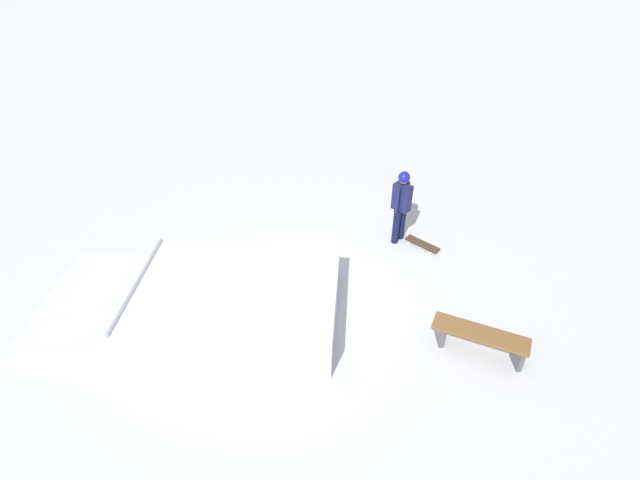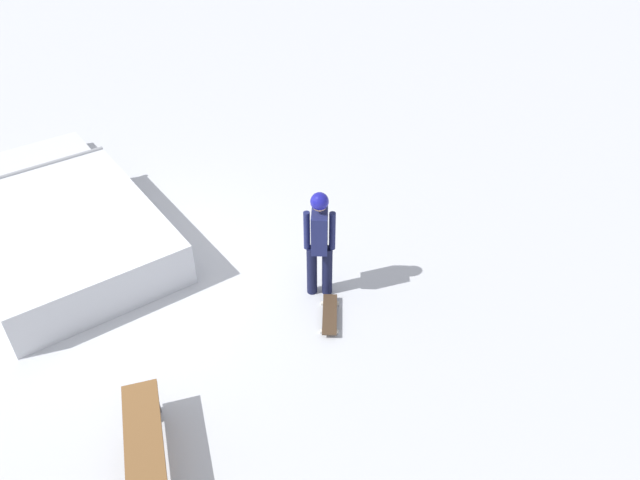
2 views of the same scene
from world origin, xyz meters
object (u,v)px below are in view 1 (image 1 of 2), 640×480
Objects in this scene: skater at (401,202)px; skateboard at (422,244)px; skate_ramp at (212,302)px; park_bench at (480,337)px.

skater is 1.09m from skateboard.
skater is at bearing -142.93° from skate_ramp.
skater reaches higher than skateboard.
skate_ramp reaches higher than skateboard.
park_bench is at bearing 173.69° from skate_ramp.
skater is at bearing -75.33° from park_bench.
skate_ramp reaches higher than park_bench.
skate_ramp is 4.77m from park_bench.
park_bench is (-0.36, 3.03, 0.28)m from skateboard.
skateboard is (-4.30, -2.00, -0.24)m from skate_ramp.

